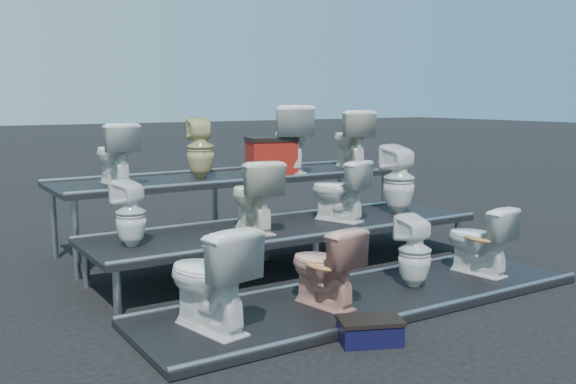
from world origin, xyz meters
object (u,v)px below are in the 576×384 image
toilet_3 (479,240)px  toilet_10 (291,138)px  toilet_4 (131,213)px  toilet_11 (351,139)px  toilet_5 (254,195)px  toilet_6 (338,190)px  toilet_1 (324,266)px  toilet_8 (115,154)px  toilet_2 (415,251)px  toilet_0 (209,277)px  red_crate (271,157)px  toilet_7 (399,179)px  toilet_9 (200,148)px  step_stool (370,333)px

toilet_3 → toilet_10: bearing=-86.1°
toilet_4 → toilet_11: size_ratio=0.79×
toilet_5 → toilet_11: toilet_11 is taller
toilet_3 → toilet_6: 1.56m
toilet_1 → toilet_11: (2.28, 2.60, 0.84)m
toilet_4 → toilet_8: (0.27, 1.30, 0.43)m
toilet_8 → toilet_5: bearing=125.8°
toilet_1 → toilet_3: bearing=170.0°
toilet_2 → toilet_10: toilet_10 is taller
toilet_2 → toilet_10: bearing=-92.4°
toilet_2 → toilet_5: bearing=-49.2°
toilet_0 → red_crate: bearing=-140.4°
toilet_6 → toilet_8: bearing=-51.4°
toilet_3 → toilet_6: bearing=-67.6°
toilet_6 → toilet_10: toilet_10 is taller
toilet_7 → toilet_4: bearing=-0.6°
toilet_1 → toilet_6: bearing=-140.5°
toilet_4 → toilet_10: size_ratio=0.72×
toilet_0 → toilet_9: size_ratio=1.14×
toilet_3 → red_crate: (-0.86, 2.56, 0.66)m
toilet_1 → toilet_10: 3.05m
step_stool → toilet_0: bearing=164.2°
toilet_1 → toilet_8: size_ratio=1.02×
toilet_8 → toilet_10: (2.26, 0.00, 0.09)m
toilet_5 → toilet_10: (1.27, 1.30, 0.46)m
toilet_5 → toilet_10: toilet_10 is taller
step_stool → toilet_9: bearing=109.4°
toilet_4 → step_stool: toilet_4 is taller
toilet_0 → red_crate: (2.06, 2.56, 0.60)m
toilet_1 → toilet_9: toilet_9 is taller
toilet_6 → toilet_9: size_ratio=0.95×
toilet_3 → toilet_4: toilet_4 is taller
toilet_4 → toilet_8: bearing=-122.8°
step_stool → toilet_11: bearing=77.2°
toilet_5 → toilet_9: size_ratio=1.03×
toilet_5 → toilet_3: bearing=151.6°
toilet_4 → toilet_1: bearing=111.9°
toilet_11 → toilet_5: bearing=46.8°
toilet_8 → toilet_9: bearing=178.5°
toilet_8 → toilet_11: bearing=178.5°
toilet_0 → toilet_11: toilet_11 is taller
toilet_4 → red_crate: size_ratio=1.09×
toilet_5 → toilet_6: (1.05, 0.00, -0.03)m
toilet_1 → toilet_10: bearing=-127.1°
toilet_3 → toilet_9: 3.26m
toilet_8 → step_stool: toilet_8 is taller
toilet_0 → toilet_10: (2.38, 2.60, 0.82)m
toilet_11 → toilet_7: bearing=93.6°
toilet_9 → red_crate: toilet_9 is taller
toilet_11 → toilet_4: bearing=36.9°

